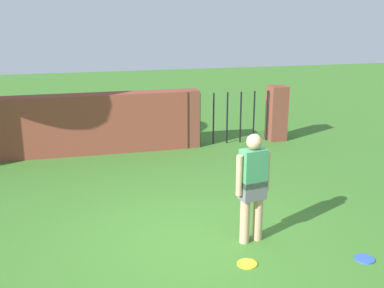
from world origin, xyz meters
name	(u,v)px	position (x,y,z in m)	size (l,w,h in m)	color
ground_plane	(192,242)	(0.00, 0.00, 0.00)	(40.00, 40.00, 0.00)	#3D7528
brick_wall	(77,125)	(-1.50, 4.90, 0.70)	(5.15, 0.50, 1.40)	brown
person	(253,183)	(0.84, -0.17, 0.90)	(0.53, 0.28, 1.62)	tan
fence_gate	(234,116)	(2.34, 4.90, 0.70)	(2.76, 0.44, 1.40)	brown
frisbee_blue	(364,259)	(2.15, -1.06, 0.01)	(0.27, 0.27, 0.02)	blue
frisbee_yellow	(247,264)	(0.55, -0.79, 0.01)	(0.27, 0.27, 0.02)	yellow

